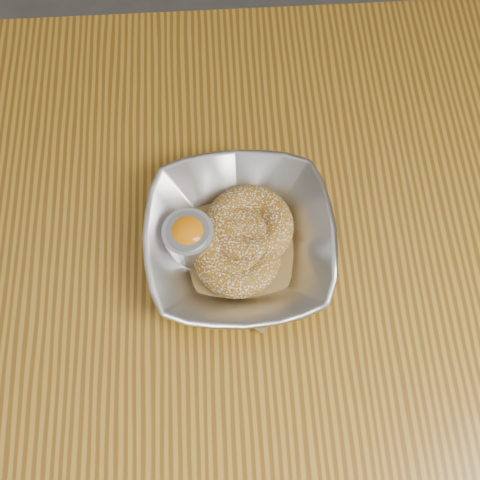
{
  "coord_description": "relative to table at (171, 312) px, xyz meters",
  "views": [
    {
      "loc": [
        0.08,
        -0.19,
        1.34
      ],
      "look_at": [
        0.09,
        0.04,
        0.78
      ],
      "focal_mm": 42.0,
      "sensor_mm": 36.0,
      "label": 1
    }
  ],
  "objects": [
    {
      "name": "donut_front",
      "position": [
        0.09,
        0.02,
        0.13
      ],
      "size": [
        0.11,
        0.11,
        0.03
      ],
      "primitive_type": "torus",
      "rotation": [
        0.0,
        0.0,
        -0.22
      ],
      "color": "#8F5B15",
      "rests_on": "parchment"
    },
    {
      "name": "donut_extra",
      "position": [
        0.08,
        0.04,
        0.13
      ],
      "size": [
        0.1,
        0.1,
        0.03
      ],
      "primitive_type": "torus",
      "rotation": [
        0.0,
        0.0,
        0.1
      ],
      "color": "#8F5B15",
      "rests_on": "parchment"
    },
    {
      "name": "serving_bowl",
      "position": [
        0.09,
        0.04,
        0.12
      ],
      "size": [
        0.21,
        0.21,
        0.05
      ],
      "primitive_type": "imported",
      "color": "#B5B8BD",
      "rests_on": "table"
    },
    {
      "name": "ground_plane",
      "position": [
        0.0,
        0.0,
        -0.65
      ],
      "size": [
        4.0,
        4.0,
        0.0
      ],
      "primitive_type": "plane",
      "color": "#565659",
      "rests_on": "ground"
    },
    {
      "name": "parchment",
      "position": [
        0.09,
        0.04,
        0.11
      ],
      "size": [
        0.2,
        0.2,
        0.0
      ],
      "primitive_type": "cube",
      "rotation": [
        0.0,
        0.0,
        0.97
      ],
      "color": "olive",
      "rests_on": "table"
    },
    {
      "name": "ramekin",
      "position": [
        0.04,
        0.05,
        0.13
      ],
      "size": [
        0.06,
        0.06,
        0.05
      ],
      "color": "#B5B8BD",
      "rests_on": "table"
    },
    {
      "name": "table",
      "position": [
        0.0,
        0.0,
        0.0
      ],
      "size": [
        1.2,
        0.8,
        0.75
      ],
      "color": "#8B5F19",
      "rests_on": "ground_plane"
    },
    {
      "name": "donut_back",
      "position": [
        0.1,
        0.06,
        0.13
      ],
      "size": [
        0.11,
        0.11,
        0.03
      ],
      "primitive_type": "torus",
      "rotation": [
        0.0,
        0.0,
        0.12
      ],
      "color": "#8F5B15",
      "rests_on": "parchment"
    }
  ]
}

